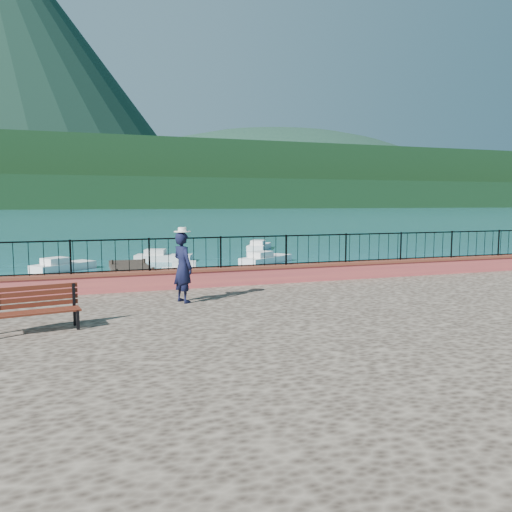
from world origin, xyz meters
TOP-DOWN VIEW (x-y plane):
  - ground at (0.00, 0.00)m, footprint 2000.00×2000.00m
  - promenade at (0.00, -6.00)m, footprint 30.00×20.00m
  - parapet at (0.00, 3.70)m, footprint 28.00×0.46m
  - railing at (0.00, 3.70)m, footprint 27.00×0.05m
  - dock at (-2.00, 12.00)m, footprint 2.00×16.00m
  - far_forest at (0.00, 300.00)m, footprint 900.00×60.00m
  - foothills at (0.00, 360.00)m, footprint 900.00×120.00m
  - companion_hill at (220.00, 560.00)m, footprint 448.00×384.00m
  - park_bench at (-5.26, -0.46)m, footprint 1.71×0.81m
  - person at (-1.90, 1.54)m, footprint 0.67×0.79m
  - hat at (-1.90, 1.54)m, footprint 0.44×0.44m
  - boat_0 at (-4.96, 8.30)m, footprint 4.11×1.97m
  - boat_1 at (0.99, 13.91)m, footprint 3.59×2.10m
  - boat_2 at (6.47, 18.07)m, footprint 4.07×3.38m
  - boat_3 at (-5.50, 18.45)m, footprint 3.55×3.19m
  - boat_4 at (0.49, 21.15)m, footprint 3.84×2.46m
  - boat_5 at (9.11, 26.91)m, footprint 3.08×4.00m

SIDE VIEW (x-z plane):
  - ground at x=0.00m, z-range 0.00..0.00m
  - companion_hill at x=220.00m, z-range -90.00..90.00m
  - dock at x=-2.00m, z-range 0.00..0.30m
  - boat_0 at x=-4.96m, z-range 0.00..0.80m
  - boat_1 at x=0.99m, z-range 0.00..0.80m
  - boat_2 at x=6.47m, z-range 0.00..0.80m
  - boat_3 at x=-5.50m, z-range 0.00..0.80m
  - boat_4 at x=0.49m, z-range 0.00..0.80m
  - boat_5 at x=9.11m, z-range 0.00..0.80m
  - promenade at x=0.00m, z-range 0.00..1.20m
  - park_bench at x=-5.26m, z-range 1.02..1.93m
  - parapet at x=0.00m, z-range 1.20..1.78m
  - person at x=-1.90m, z-range 1.20..3.05m
  - railing at x=0.00m, z-range 1.78..2.73m
  - hat at x=-1.90m, z-range 3.05..3.17m
  - far_forest at x=0.00m, z-range 0.00..18.00m
  - foothills at x=0.00m, z-range 0.00..44.00m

